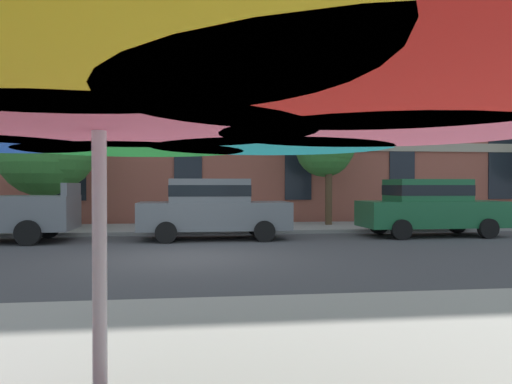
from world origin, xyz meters
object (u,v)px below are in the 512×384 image
Objects in this scene: sedan_gray at (212,207)px; patio_umbrella at (99,83)px; sedan_green at (430,206)px; street_tree_middle at (325,145)px; street_tree_left at (48,151)px.

patio_umbrella is at bearing -94.67° from sedan_gray.
street_tree_middle is (-2.35, 3.71, 2.15)m from sedan_green.
street_tree_middle is at bearing 122.33° from sedan_green.
street_tree_left is (-12.23, 3.10, 1.80)m from sedan_green.
street_tree_middle is 1.13× the size of patio_umbrella.
sedan_gray is 1.14× the size of patio_umbrella.
sedan_gray is at bearing -140.03° from street_tree_middle.
patio_umbrella is at bearing -121.61° from sedan_green.
sedan_gray is 1.00× the size of street_tree_middle.
sedan_green is 12.75m from street_tree_left.
patio_umbrella is at bearing -74.37° from street_tree_left.
sedan_green is 1.14× the size of patio_umbrella.
sedan_green is at bearing -57.67° from street_tree_middle.
sedan_green is 1.03× the size of street_tree_left.
street_tree_middle reaches higher than patio_umbrella.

